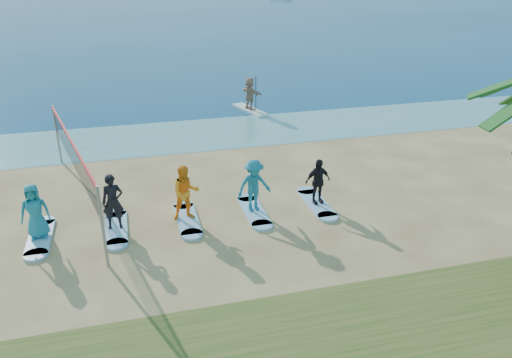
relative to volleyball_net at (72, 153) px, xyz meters
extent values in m
plane|color=tan|center=(5.05, -3.97, -1.90)|extent=(600.00, 600.00, 0.00)
plane|color=teal|center=(5.05, 6.53, -1.90)|extent=(600.00, 600.00, 0.00)
cylinder|color=gray|center=(0.99, -4.39, -0.65)|extent=(0.09, 0.09, 2.50)
cylinder|color=gray|center=(-0.99, 4.39, -0.65)|extent=(0.09, 0.09, 2.50)
cube|color=black|center=(0.00, 0.00, 0.00)|extent=(2.01, 8.79, 1.00)
cube|color=red|center=(0.00, 0.00, 0.52)|extent=(2.04, 8.79, 0.10)
cube|color=silver|center=(8.85, 9.98, -1.84)|extent=(1.53, 3.07, 0.12)
imported|color=tan|center=(8.85, 9.98, -0.88)|extent=(1.12, 1.76, 1.82)
cube|color=#8CBBD8|center=(-1.07, -2.31, -1.86)|extent=(0.70, 2.20, 0.09)
imported|color=teal|center=(-1.07, -2.31, -0.93)|extent=(0.88, 0.58, 1.77)
cube|color=#8CBBD8|center=(1.24, -2.31, -1.86)|extent=(0.70, 2.20, 0.09)
imported|color=black|center=(1.24, -2.31, -0.90)|extent=(0.67, 0.44, 1.82)
cube|color=#8CBBD8|center=(3.55, -2.31, -1.86)|extent=(0.70, 2.20, 0.09)
imported|color=orange|center=(3.55, -2.31, -0.88)|extent=(0.96, 0.78, 1.88)
cube|color=#8CBBD8|center=(5.85, -2.31, -1.86)|extent=(0.70, 2.20, 0.09)
imported|color=#1B6D83|center=(5.85, -2.31, -0.89)|extent=(1.30, 0.89, 1.86)
cube|color=#8CBBD8|center=(8.16, -2.31, -1.86)|extent=(0.70, 2.20, 0.09)
imported|color=black|center=(8.16, -2.31, -0.99)|extent=(1.01, 0.53, 1.64)
camera|label=1|loc=(1.97, -17.12, 6.11)|focal=35.00mm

